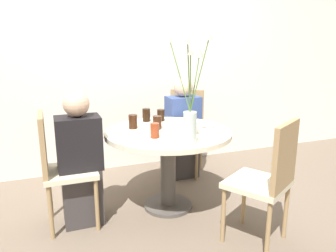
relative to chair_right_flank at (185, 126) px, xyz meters
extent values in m
plane|color=#6B5B4C|center=(-0.50, -0.75, -0.53)|extent=(16.00, 16.00, 0.00)
cube|color=silver|center=(-0.50, 0.41, 0.77)|extent=(8.00, 0.05, 2.60)
cylinder|color=beige|center=(-0.50, -0.75, 0.16)|extent=(1.08, 1.08, 0.04)
cylinder|color=#4C4742|center=(-0.50, -0.75, -0.18)|extent=(0.13, 0.13, 0.64)
cylinder|color=#4C4742|center=(-0.50, -0.75, -0.52)|extent=(0.43, 0.43, 0.03)
cube|color=beige|center=(-0.04, -0.07, -0.08)|extent=(0.55, 0.55, 0.04)
cube|color=#997A51|center=(0.06, 0.09, 0.17)|extent=(0.34, 0.24, 0.46)
cylinder|color=#997A51|center=(-0.28, -0.11, -0.32)|extent=(0.03, 0.03, 0.43)
cylinder|color=#997A51|center=(0.01, -0.30, -0.32)|extent=(0.03, 0.03, 0.43)
cylinder|color=#997A51|center=(-0.09, 0.17, -0.32)|extent=(0.03, 0.03, 0.43)
cylinder|color=#997A51|center=(0.19, -0.02, -0.32)|extent=(0.03, 0.03, 0.43)
cube|color=beige|center=(-1.32, -0.75, -0.08)|extent=(0.40, 0.40, 0.04)
cube|color=#997A51|center=(-1.50, -0.74, 0.17)|extent=(0.04, 0.38, 0.46)
cylinder|color=#997A51|center=(-1.15, -0.92, -0.32)|extent=(0.03, 0.03, 0.43)
cylinder|color=#997A51|center=(-1.15, -0.58, -0.32)|extent=(0.03, 0.03, 0.43)
cylinder|color=#997A51|center=(-1.49, -0.91, -0.32)|extent=(0.03, 0.03, 0.43)
cylinder|color=#997A51|center=(-1.49, -0.57, -0.32)|extent=(0.03, 0.03, 0.43)
cube|color=beige|center=(-0.08, -1.46, -0.08)|extent=(0.55, 0.55, 0.04)
cube|color=#997A51|center=(0.02, -1.62, 0.17)|extent=(0.35, 0.22, 0.46)
cylinder|color=#997A51|center=(-0.02, -1.23, -0.32)|extent=(0.03, 0.03, 0.43)
cylinder|color=#997A51|center=(-0.31, -1.40, -0.32)|extent=(0.03, 0.03, 0.43)
cylinder|color=#997A51|center=(0.16, -1.52, -0.32)|extent=(0.03, 0.03, 0.43)
cylinder|color=#997A51|center=(-0.14, -1.70, -0.32)|extent=(0.03, 0.03, 0.43)
cylinder|color=white|center=(-0.35, -0.82, 0.22)|extent=(0.20, 0.20, 0.08)
cylinder|color=#E54C4C|center=(-0.35, -0.82, 0.29)|extent=(0.01, 0.01, 0.04)
cylinder|color=#B2C6C1|center=(-0.48, -1.16, 0.30)|extent=(0.10, 0.10, 0.24)
cylinder|color=#4C7538|center=(-0.52, -1.21, 0.67)|extent=(0.08, 0.11, 0.51)
cone|color=#E0997F|center=(-0.55, -1.26, 0.92)|extent=(0.04, 0.04, 0.05)
cylinder|color=#4C7538|center=(-0.53, -1.09, 0.68)|extent=(0.11, 0.15, 0.51)
cone|color=#E0997F|center=(-0.59, -1.02, 0.93)|extent=(0.04, 0.04, 0.05)
cylinder|color=#4C7538|center=(-0.42, -1.18, 0.69)|extent=(0.13, 0.04, 0.53)
cone|color=#E0997F|center=(-0.35, -1.19, 0.95)|extent=(0.05, 0.05, 0.06)
cylinder|color=#4C7538|center=(-0.50, -1.21, 0.64)|extent=(0.06, 0.11, 0.43)
cone|color=#E0997F|center=(-0.53, -1.27, 0.85)|extent=(0.04, 0.04, 0.05)
cylinder|color=#4C7538|center=(-0.43, -1.13, 0.63)|extent=(0.11, 0.08, 0.42)
cone|color=#E0997F|center=(-0.38, -1.10, 0.84)|extent=(0.06, 0.06, 0.07)
cylinder|color=silver|center=(-0.86, -0.81, 0.19)|extent=(0.21, 0.21, 0.01)
cylinder|color=#33190C|center=(-0.56, -0.67, 0.24)|extent=(0.08, 0.08, 0.11)
cylinder|color=black|center=(-0.57, -0.36, 0.24)|extent=(0.07, 0.07, 0.12)
cylinder|color=#33190C|center=(-0.24, -0.71, 0.25)|extent=(0.07, 0.07, 0.14)
cylinder|color=maroon|center=(-0.67, -0.92, 0.24)|extent=(0.07, 0.07, 0.12)
cylinder|color=#33190C|center=(-0.76, -0.58, 0.24)|extent=(0.07, 0.07, 0.12)
cylinder|color=black|center=(-0.43, -0.39, 0.24)|extent=(0.07, 0.07, 0.11)
cube|color=#383333|center=(-0.09, -0.13, -0.30)|extent=(0.31, 0.24, 0.47)
cube|color=#33477F|center=(-0.09, -0.13, 0.15)|extent=(0.34, 0.24, 0.42)
sphere|color=#D1A889|center=(-0.09, -0.13, 0.46)|extent=(0.20, 0.20, 0.20)
cube|color=#383333|center=(-1.24, -0.75, -0.30)|extent=(0.31, 0.24, 0.47)
cube|color=black|center=(-1.24, -0.75, 0.15)|extent=(0.34, 0.24, 0.42)
sphere|color=#D1A889|center=(-1.24, -0.75, 0.46)|extent=(0.20, 0.20, 0.20)
camera|label=1|loc=(-1.46, -3.28, 0.90)|focal=35.00mm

